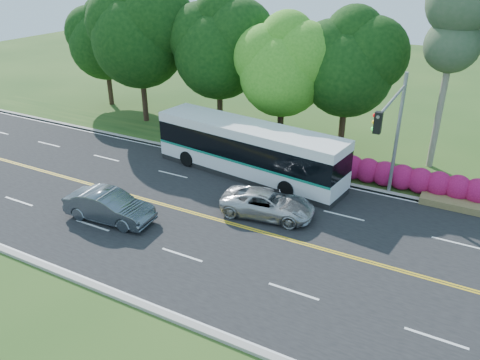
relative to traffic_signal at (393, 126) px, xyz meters
The scene contains 12 objects.
ground 9.65m from the traffic_signal, 140.23° to the right, with size 120.00×120.00×0.00m, color #234818.
road 9.65m from the traffic_signal, 140.23° to the right, with size 60.00×14.00×0.02m, color black.
curb_north 8.15m from the traffic_signal, 164.96° to the left, with size 60.00×0.30×0.15m, color #A39D93.
curb_south 14.86m from the traffic_signal, 117.35° to the right, with size 60.00×0.30×0.15m, color #A39D93.
grass_verge 8.74m from the traffic_signal, 151.03° to the left, with size 60.00×4.00×0.10m, color #234818.
lane_markings 9.71m from the traffic_signal, 140.63° to the right, with size 57.60×13.82×0.00m.
tree_row 13.61m from the traffic_signal, 150.00° to the left, with size 44.70×9.10×13.84m.
bougainvillea_hedge 4.86m from the traffic_signal, 75.94° to the left, with size 9.50×2.25×1.50m.
traffic_signal is the anchor object (origin of this frame).
transit_bus 8.86m from the traffic_signal, behind, with size 12.65×4.33×3.25m.
sedan 14.98m from the traffic_signal, 146.42° to the right, with size 1.66×4.77×1.57m, color #555F68.
suv 7.46m from the traffic_signal, 143.54° to the right, with size 2.27×4.92×1.37m, color #B8BABC.
Camera 1 is at (10.25, -17.96, 12.41)m, focal length 35.00 mm.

